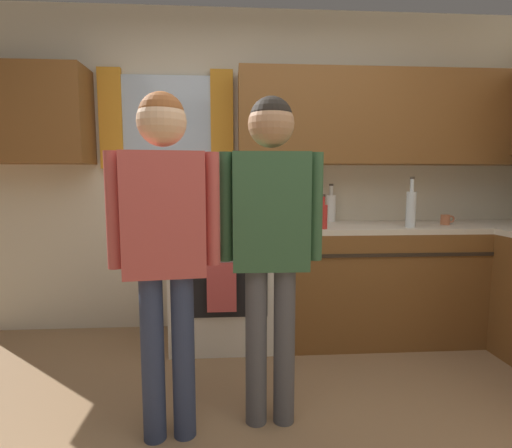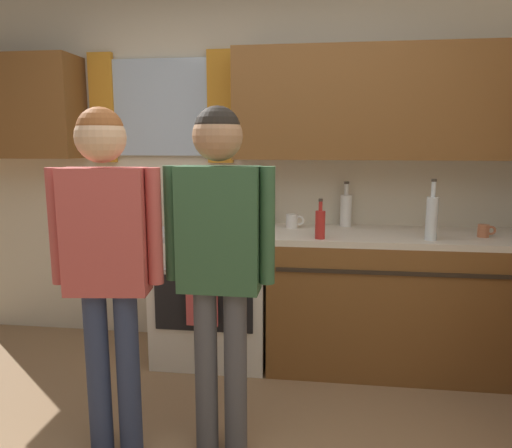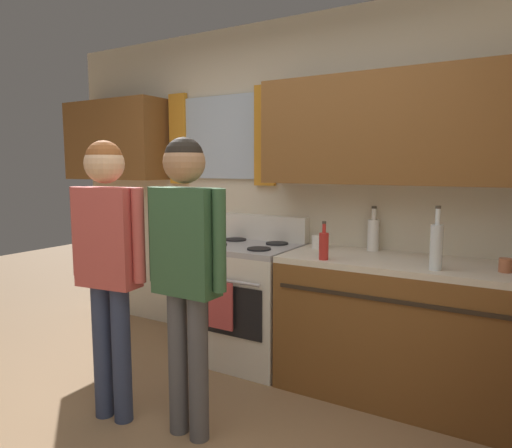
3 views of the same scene
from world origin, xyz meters
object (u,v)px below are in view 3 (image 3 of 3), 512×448
object	(u,v)px
bottle_sauce_red	(324,245)
cup_terracotta	(506,265)
bottle_milk_white	(373,234)
adult_left	(108,248)
stove_oven	(247,300)
adult_in_plaid	(186,253)
mug_ceramic_white	(318,242)
bottle_tall_clear	(436,246)

from	to	relation	value
bottle_sauce_red	cup_terracotta	distance (m)	1.03
bottle_milk_white	adult_left	world-z (taller)	adult_left
cup_terracotta	stove_oven	bearing A→B (deg)	178.31
bottle_sauce_red	adult_left	world-z (taller)	adult_left
bottle_sauce_red	stove_oven	bearing A→B (deg)	161.66
stove_oven	bottle_sauce_red	bearing A→B (deg)	-18.34
stove_oven	adult_in_plaid	world-z (taller)	adult_in_plaid
bottle_milk_white	mug_ceramic_white	distance (m)	0.39
stove_oven	bottle_sauce_red	distance (m)	0.92
adult_in_plaid	bottle_tall_clear	bearing A→B (deg)	37.31
bottle_milk_white	cup_terracotta	distance (m)	0.88
bottle_sauce_red	mug_ceramic_white	world-z (taller)	bottle_sauce_red
bottle_tall_clear	adult_left	distance (m)	1.86
cup_terracotta	mug_ceramic_white	bearing A→B (deg)	172.16
bottle_sauce_red	cup_terracotta	size ratio (longest dim) A/B	2.26
cup_terracotta	adult_left	size ratio (longest dim) A/B	0.07
bottle_tall_clear	cup_terracotta	bearing A→B (deg)	21.40
stove_oven	mug_ceramic_white	world-z (taller)	stove_oven
stove_oven	bottle_tall_clear	size ratio (longest dim) A/B	3.00
cup_terracotta	adult_left	world-z (taller)	adult_left
stove_oven	adult_in_plaid	xyz separation A→B (m)	(0.26, -1.04, 0.56)
bottle_tall_clear	bottle_sauce_red	size ratio (longest dim) A/B	1.49
bottle_milk_white	bottle_tall_clear	bearing A→B (deg)	-40.95
stove_oven	mug_ceramic_white	size ratio (longest dim) A/B	8.76
bottle_tall_clear	adult_in_plaid	xyz separation A→B (m)	(-1.12, -0.85, -0.01)
stove_oven	adult_left	xyz separation A→B (m)	(-0.24, -1.13, 0.56)
adult_left	adult_in_plaid	bearing A→B (deg)	10.04
adult_left	adult_in_plaid	distance (m)	0.50
stove_oven	bottle_tall_clear	xyz separation A→B (m)	(1.38, -0.19, 0.57)
stove_oven	adult_in_plaid	bearing A→B (deg)	-75.91
bottle_sauce_red	mug_ceramic_white	distance (m)	0.40
cup_terracotta	adult_in_plaid	bearing A→B (deg)	-146.03
adult_in_plaid	bottle_sauce_red	bearing A→B (deg)	60.35
cup_terracotta	mug_ceramic_white	size ratio (longest dim) A/B	0.87
adult_in_plaid	cup_terracotta	bearing A→B (deg)	33.97
adult_left	mug_ceramic_white	bearing A→B (deg)	58.32
bottle_tall_clear	bottle_sauce_red	xyz separation A→B (m)	(-0.66, -0.05, -0.05)
bottle_tall_clear	mug_ceramic_white	bearing A→B (deg)	160.39
adult_in_plaid	adult_left	bearing A→B (deg)	-169.96
bottle_milk_white	adult_left	size ratio (longest dim) A/B	0.19
bottle_milk_white	bottle_sauce_red	bearing A→B (deg)	-110.81
bottle_tall_clear	stove_oven	bearing A→B (deg)	172.23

